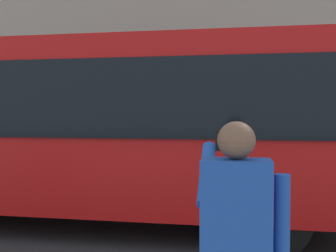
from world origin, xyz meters
The scene contains 3 objects.
ground_plane centered at (0.00, 0.00, 0.00)m, with size 60.00×60.00×0.00m, color #2B2B2D.
red_bus centered at (2.79, 0.39, 1.68)m, with size 9.05×2.54×3.08m.
pedestrian_photographer centered at (0.25, 4.50, 1.14)m, with size 0.53×0.52×1.70m.
Camera 1 is at (0.26, 6.79, 1.90)m, focal length 41.85 mm.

